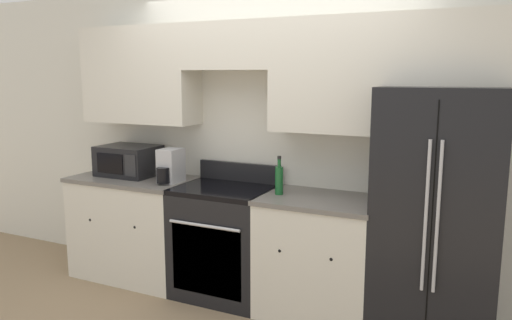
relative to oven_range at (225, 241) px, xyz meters
name	(u,v)px	position (x,y,z in m)	size (l,w,h in m)	color
ground_plane	(239,316)	(0.29, -0.31, -0.47)	(12.00, 12.00, 0.00)	#937A5B
wall_back	(272,113)	(0.31, 0.27, 1.06)	(8.00, 0.39, 2.60)	silver
lower_cabinets_left	(136,227)	(-0.94, 0.00, 0.00)	(1.12, 0.64, 0.93)	silver
lower_cabinets_right	(318,256)	(0.82, 0.00, 0.00)	(0.89, 0.64, 0.93)	silver
oven_range	(225,241)	(0.00, 0.00, 0.00)	(0.78, 0.65, 1.09)	black
refrigerator	(438,215)	(1.66, 0.06, 0.41)	(0.81, 0.76, 1.77)	black
microwave	(129,161)	(-1.04, 0.06, 0.60)	(0.52, 0.40, 0.27)	black
bottle	(279,179)	(0.50, -0.03, 0.58)	(0.06, 0.06, 0.30)	#195928
electric_kettle	(170,167)	(-0.51, -0.03, 0.60)	(0.16, 0.27, 0.29)	#B7B7BC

